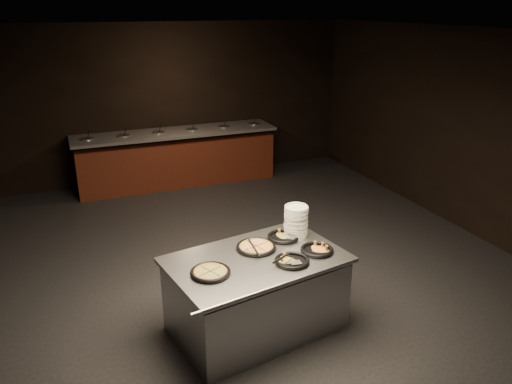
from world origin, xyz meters
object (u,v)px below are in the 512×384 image
plate_stack (296,221)px  pan_veggie_whole (210,272)px  serving_counter (256,295)px  pan_cheese_whole (256,247)px

plate_stack → pan_veggie_whole: (-1.10, -0.45, -0.15)m
serving_counter → plate_stack: bearing=18.3°
serving_counter → pan_veggie_whole: size_ratio=4.97×
pan_veggie_whole → pan_cheese_whole: (0.59, 0.32, 0.00)m
serving_counter → pan_veggie_whole: 0.69m
serving_counter → plate_stack: plate_stack is taller
pan_veggie_whole → pan_cheese_whole: size_ratio=0.92×
serving_counter → pan_cheese_whole: 0.49m
pan_veggie_whole → plate_stack: bearing=22.0°
plate_stack → pan_veggie_whole: 1.20m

